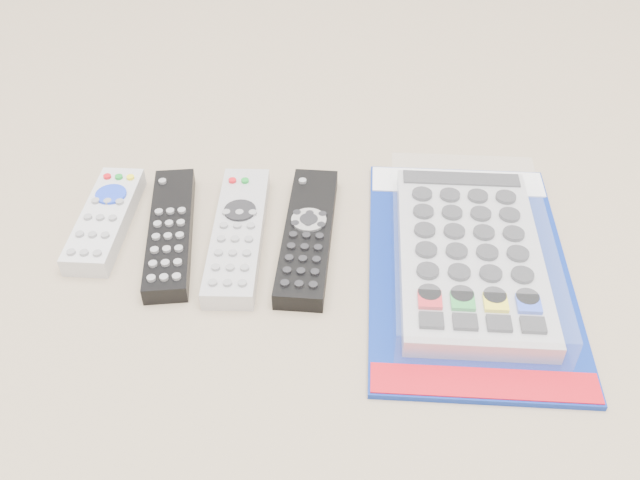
{
  "coord_description": "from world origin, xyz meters",
  "views": [
    {
      "loc": [
        0.03,
        -0.57,
        0.52
      ],
      "look_at": [
        0.03,
        -0.0,
        0.01
      ],
      "focal_mm": 40.0,
      "sensor_mm": 36.0,
      "label": 1
    }
  ],
  "objects_px": {
    "remote_large_black": "(308,235)",
    "jumbo_remote_packaged": "(470,253)",
    "remote_slim_black": "(170,232)",
    "remote_silver_dvd": "(238,234)",
    "remote_small_grey": "(105,219)"
  },
  "relations": [
    {
      "from": "remote_silver_dvd",
      "to": "remote_slim_black",
      "type": "bearing_deg",
      "value": 178.13
    },
    {
      "from": "remote_silver_dvd",
      "to": "remote_large_black",
      "type": "height_order",
      "value": "same"
    },
    {
      "from": "remote_slim_black",
      "to": "remote_large_black",
      "type": "distance_m",
      "value": 0.15
    },
    {
      "from": "remote_small_grey",
      "to": "remote_large_black",
      "type": "distance_m",
      "value": 0.23
    },
    {
      "from": "remote_small_grey",
      "to": "remote_silver_dvd",
      "type": "relative_size",
      "value": 0.79
    },
    {
      "from": "remote_silver_dvd",
      "to": "jumbo_remote_packaged",
      "type": "bearing_deg",
      "value": -7.84
    },
    {
      "from": "remote_silver_dvd",
      "to": "jumbo_remote_packaged",
      "type": "distance_m",
      "value": 0.25
    },
    {
      "from": "jumbo_remote_packaged",
      "to": "remote_large_black",
      "type": "bearing_deg",
      "value": 170.65
    },
    {
      "from": "remote_silver_dvd",
      "to": "remote_large_black",
      "type": "relative_size",
      "value": 0.98
    },
    {
      "from": "jumbo_remote_packaged",
      "to": "remote_slim_black",
      "type": "bearing_deg",
      "value": 175.7
    },
    {
      "from": "remote_slim_black",
      "to": "remote_large_black",
      "type": "relative_size",
      "value": 0.96
    },
    {
      "from": "remote_slim_black",
      "to": "jumbo_remote_packaged",
      "type": "xyz_separation_m",
      "value": [
        0.32,
        -0.04,
        0.01
      ]
    },
    {
      "from": "remote_large_black",
      "to": "jumbo_remote_packaged",
      "type": "distance_m",
      "value": 0.17
    },
    {
      "from": "remote_silver_dvd",
      "to": "jumbo_remote_packaged",
      "type": "height_order",
      "value": "jumbo_remote_packaged"
    },
    {
      "from": "remote_slim_black",
      "to": "jumbo_remote_packaged",
      "type": "relative_size",
      "value": 0.58
    }
  ]
}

